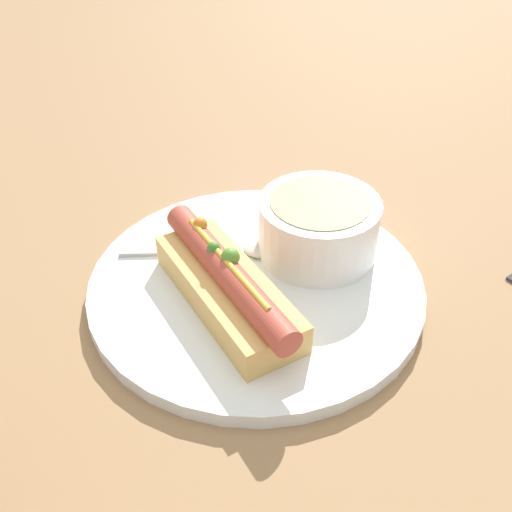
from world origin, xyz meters
TOP-DOWN VIEW (x-y plane):
  - ground_plane at (0.00, 0.00)m, footprint 4.00×4.00m
  - dinner_plate at (0.00, 0.00)m, footprint 0.30×0.30m
  - hot_dog at (0.01, -0.04)m, footprint 0.19×0.07m
  - soup_bowl at (0.00, 0.07)m, footprint 0.11×0.11m
  - spoon at (-0.04, 0.02)m, footprint 0.10×0.14m

SIDE VIEW (x-z plane):
  - ground_plane at x=0.00m, z-range 0.00..0.00m
  - dinner_plate at x=0.00m, z-range 0.00..0.01m
  - spoon at x=-0.04m, z-range 0.01..0.02m
  - hot_dog at x=0.01m, z-range 0.01..0.06m
  - soup_bowl at x=0.00m, z-range 0.02..0.07m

